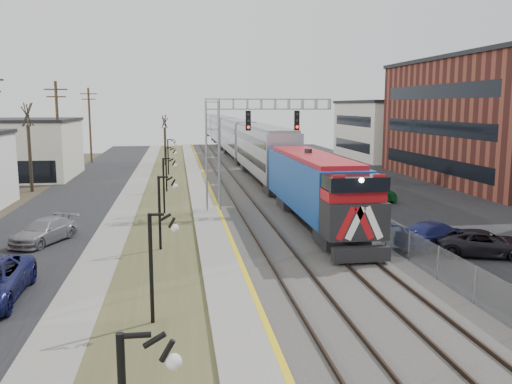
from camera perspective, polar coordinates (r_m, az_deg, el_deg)
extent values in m
cube|color=black|center=(46.93, -18.62, -0.75)|extent=(7.00, 120.00, 0.04)
cube|color=gray|center=(46.33, -13.14, -0.61)|extent=(2.00, 120.00, 0.08)
cube|color=#434B28|center=(46.17, -9.43, -0.54)|extent=(4.00, 120.00, 0.06)
cube|color=gray|center=(46.18, -5.71, -0.35)|extent=(2.00, 120.00, 0.24)
cube|color=#595651|center=(46.67, 0.43, -0.23)|extent=(8.00, 120.00, 0.20)
cube|color=black|center=(49.92, 14.17, 0.01)|extent=(16.00, 120.00, 0.04)
cube|color=gold|center=(46.21, -4.63, -0.17)|extent=(0.24, 120.00, 0.01)
cube|color=#2D2119|center=(46.31, -2.93, -0.09)|extent=(0.08, 120.00, 0.15)
cube|color=#2D2119|center=(46.47, -1.09, -0.05)|extent=(0.08, 120.00, 0.15)
cube|color=#2D2119|center=(46.76, 1.34, 0.01)|extent=(0.08, 120.00, 0.15)
cube|color=#2D2119|center=(47.04, 3.14, 0.05)|extent=(0.08, 120.00, 0.15)
cube|color=#124296|center=(34.03, 6.27, 0.28)|extent=(3.00, 17.00, 4.25)
cube|color=black|center=(26.25, 10.99, -6.44)|extent=(2.80, 0.50, 0.70)
cube|color=#A7AAB2|center=(53.72, 0.83, 4.13)|extent=(3.00, 22.00, 5.33)
cube|color=#A7AAB2|center=(76.26, -1.91, 5.59)|extent=(3.00, 22.00, 5.33)
cube|color=#A7AAB2|center=(98.91, -3.40, 6.38)|extent=(3.00, 22.00, 5.33)
cube|color=#A7AAB2|center=(121.63, -4.34, 6.87)|extent=(3.00, 22.00, 5.33)
cube|color=gray|center=(38.78, -4.58, 3.65)|extent=(1.00, 1.00, 8.00)
cube|color=gray|center=(39.07, 1.29, 9.23)|extent=(9.00, 0.80, 0.80)
cube|color=black|center=(38.42, -0.83, 7.52)|extent=(0.35, 0.25, 1.40)
cube|color=black|center=(39.03, 4.32, 7.52)|extent=(0.35, 0.25, 1.40)
cylinder|color=black|center=(19.39, -10.98, -8.02)|extent=(0.14, 0.14, 4.00)
cylinder|color=black|center=(29.09, -10.11, -2.26)|extent=(0.14, 0.14, 4.00)
cylinder|color=black|center=(38.95, -9.69, 0.61)|extent=(0.14, 0.14, 4.00)
cylinder|color=black|center=(48.86, -9.43, 2.32)|extent=(0.14, 0.14, 4.00)
cylinder|color=black|center=(60.79, -9.24, 3.63)|extent=(0.14, 0.14, 4.00)
cylinder|color=#4C3823|center=(56.76, -20.10, 5.86)|extent=(0.28, 0.28, 10.00)
cylinder|color=#4C3823|center=(76.44, -17.08, 6.70)|extent=(0.28, 0.28, 10.00)
cube|color=gray|center=(47.38, 5.46, 0.73)|extent=(0.04, 120.00, 1.60)
cube|color=beige|center=(63.31, -24.87, 4.03)|extent=(14.00, 12.00, 6.00)
cube|color=brown|center=(60.38, 25.01, 6.67)|extent=(16.00, 26.00, 12.00)
cube|color=beige|center=(82.50, 15.37, 6.22)|extent=(16.00, 18.00, 8.00)
cylinder|color=#382D23|center=(52.37, -22.68, 3.26)|extent=(0.30, 0.30, 5.95)
cylinder|color=#382D23|center=(70.73, -9.54, 4.74)|extent=(0.30, 0.30, 4.90)
imported|color=black|center=(30.10, 22.85, -5.07)|extent=(5.21, 3.72, 1.32)
imported|color=navy|center=(30.88, 18.49, -4.38)|extent=(5.25, 3.35, 1.42)
imported|color=slate|center=(47.82, 10.80, 0.66)|extent=(4.59, 1.87, 1.56)
imported|color=#0A3615|center=(44.05, 11.70, -0.15)|extent=(4.61, 2.28, 1.45)
imported|color=gray|center=(32.64, -21.42, -3.91)|extent=(3.59, 4.94, 1.33)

